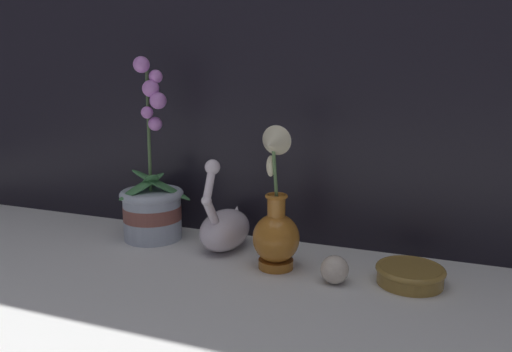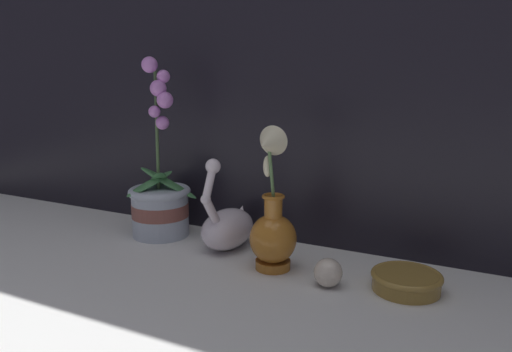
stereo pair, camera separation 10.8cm
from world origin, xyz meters
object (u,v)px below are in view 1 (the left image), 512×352
at_px(amber_dish, 410,274).
at_px(glass_sphere, 335,270).
at_px(orchid_potted_plant, 152,202).
at_px(blue_vase, 276,224).
at_px(swan_figurine, 225,227).

bearing_deg(amber_dish, glass_sphere, -160.46).
distance_m(orchid_potted_plant, blue_vase, 0.35).
relative_size(orchid_potted_plant, blue_vase, 1.46).
height_order(orchid_potted_plant, blue_vase, orchid_potted_plant).
height_order(orchid_potted_plant, swan_figurine, orchid_potted_plant).
relative_size(blue_vase, amber_dish, 2.26).
distance_m(swan_figurine, glass_sphere, 0.30).
relative_size(orchid_potted_plant, swan_figurine, 1.98).
height_order(orchid_potted_plant, glass_sphere, orchid_potted_plant).
bearing_deg(orchid_potted_plant, swan_figurine, -0.89).
relative_size(swan_figurine, amber_dish, 1.66).
height_order(blue_vase, amber_dish, blue_vase).
xyz_separation_m(glass_sphere, amber_dish, (0.14, 0.05, -0.01)).
distance_m(swan_figurine, blue_vase, 0.17).
xyz_separation_m(swan_figurine, amber_dish, (0.42, -0.05, -0.03)).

